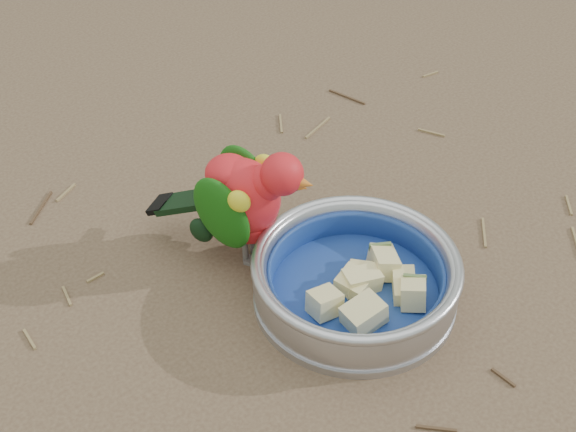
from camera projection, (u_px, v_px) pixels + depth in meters
ground at (371, 319)px, 0.89m from camera, size 60.00×60.00×0.00m
food_bowl at (354, 294)px, 0.91m from camera, size 0.23×0.23×0.02m
bowl_wall at (356, 276)px, 0.89m from camera, size 0.23×0.23×0.04m
fruit_wedges at (356, 280)px, 0.90m from camera, size 0.14×0.14×0.03m
lory_parrot at (245, 206)px, 0.93m from camera, size 0.17×0.21×0.15m
ground_debris at (348, 264)px, 0.96m from camera, size 0.90×0.80×0.01m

